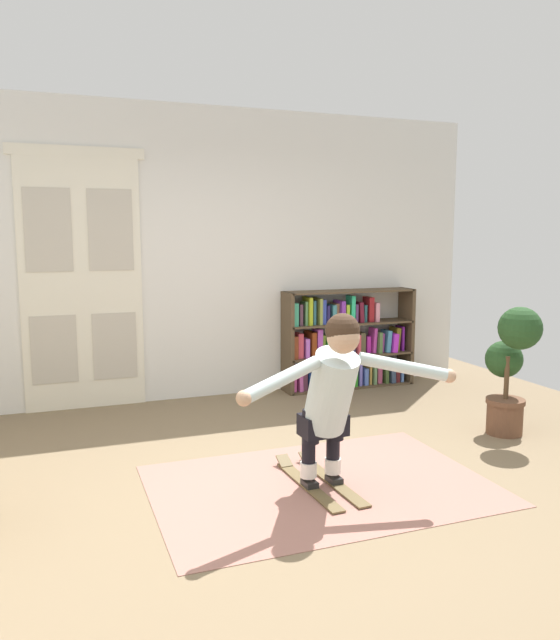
% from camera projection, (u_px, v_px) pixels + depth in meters
% --- Properties ---
extents(ground_plane, '(7.20, 7.20, 0.00)m').
position_uv_depth(ground_plane, '(295.00, 493.00, 3.97)').
color(ground_plane, '#776449').
extents(back_wall, '(6.00, 0.10, 2.90)m').
position_uv_depth(back_wall, '(199.00, 255.00, 6.18)').
color(back_wall, silver).
rests_on(back_wall, ground).
extents(double_door, '(1.22, 0.05, 2.45)m').
position_uv_depth(double_door, '(82.00, 280.00, 5.77)').
color(double_door, silver).
rests_on(double_door, ground).
extents(rug, '(2.21, 1.53, 0.01)m').
position_uv_depth(rug, '(321.00, 485.00, 4.09)').
color(rug, '#9D695D').
rests_on(rug, ground).
extents(bookshelf, '(1.47, 0.30, 1.06)m').
position_uv_depth(bookshelf, '(344.00, 344.00, 6.65)').
color(bookshelf, '#4D3D2A').
rests_on(bookshelf, ground).
extents(potted_plant, '(0.38, 0.54, 1.08)m').
position_uv_depth(potted_plant, '(511.00, 359.00, 5.06)').
color(potted_plant, brown).
rests_on(potted_plant, ground).
extents(skis_pair, '(0.31, 0.90, 0.07)m').
position_uv_depth(skis_pair, '(318.00, 481.00, 4.11)').
color(skis_pair, brown).
rests_on(skis_pair, rug).
extents(person_skier, '(1.46, 0.60, 1.11)m').
position_uv_depth(person_skier, '(332.00, 389.00, 3.85)').
color(person_skier, white).
rests_on(person_skier, skis_pair).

